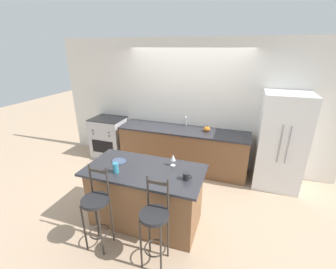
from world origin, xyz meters
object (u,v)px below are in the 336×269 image
(bar_stool_near, at_px, (97,208))
(bar_stool_far, at_px, (155,223))
(coffee_mug, at_px, (186,176))
(pumpkin_decoration, at_px, (207,129))
(tumbler_cup, at_px, (116,168))
(dinner_plate, at_px, (119,161))
(refrigerator, at_px, (281,142))
(wine_glass, at_px, (173,158))
(oven_range, at_px, (110,137))

(bar_stool_near, relative_size, bar_stool_far, 1.00)
(coffee_mug, distance_m, pumpkin_decoration, 1.86)
(tumbler_cup, bearing_deg, coffee_mug, 8.39)
(coffee_mug, bearing_deg, pumpkin_decoration, 91.65)
(bar_stool_near, xyz_separation_m, dinner_plate, (-0.05, 0.69, 0.31))
(refrigerator, bearing_deg, dinner_plate, -145.34)
(wine_glass, height_order, tumbler_cup, wine_glass)
(tumbler_cup, distance_m, pumpkin_decoration, 2.20)
(oven_range, height_order, bar_stool_near, bar_stool_near)
(oven_range, bearing_deg, bar_stool_near, -60.56)
(refrigerator, distance_m, bar_stool_far, 2.82)
(dinner_plate, distance_m, coffee_mug, 1.09)
(pumpkin_decoration, bearing_deg, refrigerator, -2.59)
(refrigerator, bearing_deg, tumbler_cup, -139.43)
(coffee_mug, xyz_separation_m, tumbler_cup, (-0.95, -0.14, 0.02))
(wine_glass, relative_size, coffee_mug, 1.45)
(dinner_plate, xyz_separation_m, wine_glass, (0.80, 0.15, 0.11))
(bar_stool_far, bearing_deg, coffee_mug, 67.40)
(tumbler_cup, bearing_deg, oven_range, 125.55)
(dinner_plate, distance_m, tumbler_cup, 0.32)
(pumpkin_decoration, bearing_deg, oven_range, -179.60)
(refrigerator, height_order, dinner_plate, refrigerator)
(refrigerator, relative_size, tumbler_cup, 12.63)
(dinner_plate, bearing_deg, wine_glass, 10.53)
(refrigerator, bearing_deg, oven_range, 179.29)
(oven_range, xyz_separation_m, coffee_mug, (2.37, -1.85, 0.48))
(bar_stool_near, bearing_deg, dinner_plate, 94.36)
(refrigerator, xyz_separation_m, bar_stool_far, (-1.54, -2.35, -0.29))
(refrigerator, relative_size, dinner_plate, 8.44)
(refrigerator, xyz_separation_m, bar_stool_near, (-2.34, -2.35, -0.29))
(bar_stool_far, height_order, dinner_plate, bar_stool_far)
(wine_glass, bearing_deg, refrigerator, 43.41)
(dinner_plate, distance_m, wine_glass, 0.82)
(oven_range, bearing_deg, dinner_plate, -52.62)
(oven_range, xyz_separation_m, wine_glass, (2.10, -1.55, 0.56))
(bar_stool_far, distance_m, dinner_plate, 1.14)
(bar_stool_near, bearing_deg, pumpkin_decoration, 68.07)
(bar_stool_far, height_order, pumpkin_decoration, bar_stool_far)
(tumbler_cup, bearing_deg, bar_stool_near, -99.74)
(oven_range, xyz_separation_m, bar_stool_far, (2.15, -2.39, 0.13))
(bar_stool_near, bearing_deg, coffee_mug, 28.11)
(oven_range, distance_m, bar_stool_near, 2.75)
(refrigerator, relative_size, wine_glass, 10.22)
(oven_range, xyz_separation_m, pumpkin_decoration, (2.32, 0.02, 0.48))
(bar_stool_far, xyz_separation_m, coffee_mug, (0.23, 0.55, 0.35))
(oven_range, relative_size, bar_stool_near, 0.83)
(bar_stool_far, relative_size, dinner_plate, 5.45)
(pumpkin_decoration, bearing_deg, wine_glass, -98.06)
(oven_range, relative_size, coffee_mug, 7.90)
(bar_stool_near, bearing_deg, bar_stool_far, -0.12)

